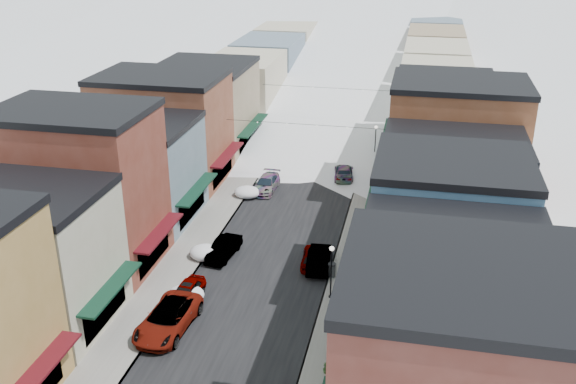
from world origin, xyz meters
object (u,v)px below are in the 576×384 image
at_px(car_silver_sedan, 187,292).
at_px(trash_can, 332,270).
at_px(streetlamp_near, 331,265).
at_px(car_dark_hatch, 224,249).
at_px(car_white_suv, 168,319).
at_px(car_green_sedan, 319,258).

distance_m(car_silver_sedan, trash_can, 10.85).
bearing_deg(streetlamp_near, car_silver_sedan, -167.10).
distance_m(car_dark_hatch, streetlamp_near, 10.38).
bearing_deg(trash_can, car_silver_sedan, -151.61).
bearing_deg(car_silver_sedan, car_dark_hatch, 88.76).
bearing_deg(car_dark_hatch, car_white_suv, -86.85).
bearing_deg(trash_can, car_white_suv, -137.44).
height_order(car_silver_sedan, streetlamp_near, streetlamp_near).
xyz_separation_m(car_silver_sedan, trash_can, (9.54, 5.16, 0.01)).
bearing_deg(car_dark_hatch, trash_can, -2.58).
bearing_deg(car_green_sedan, trash_can, 125.66).
relative_size(car_silver_sedan, streetlamp_near, 0.98).
xyz_separation_m(car_green_sedan, streetlamp_near, (1.55, -4.33, 1.94)).
height_order(car_white_suv, streetlamp_near, streetlamp_near).
relative_size(trash_can, streetlamp_near, 0.26).
height_order(car_dark_hatch, car_green_sedan, car_green_sedan).
bearing_deg(car_dark_hatch, streetlamp_near, -18.54).
bearing_deg(car_silver_sedan, trash_can, 32.98).
relative_size(car_dark_hatch, streetlamp_near, 1.07).
bearing_deg(car_white_suv, car_dark_hatch, 90.13).
distance_m(car_silver_sedan, car_green_sedan, 10.62).
xyz_separation_m(car_silver_sedan, car_dark_hatch, (0.67, 6.61, 0.04)).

